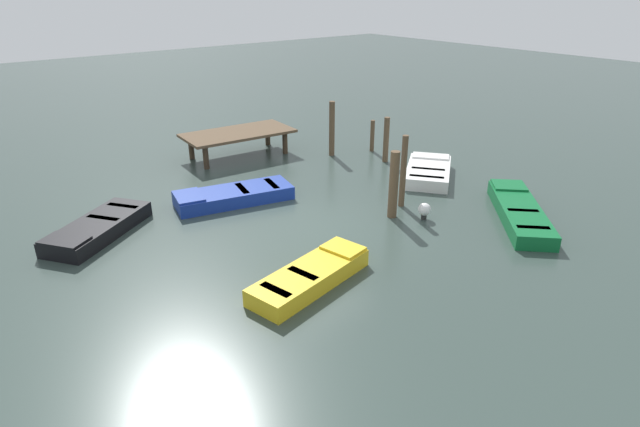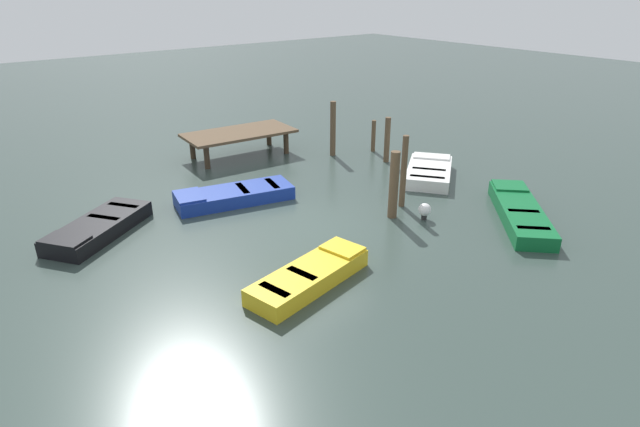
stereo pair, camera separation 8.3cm
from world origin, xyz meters
name	(u,v)px [view 2 (the right image)]	position (x,y,z in m)	size (l,w,h in m)	color
ground_plane	(320,225)	(0.00, 0.00, 0.00)	(80.00, 80.00, 0.00)	#33423D
dock_segment	(239,135)	(1.44, 6.79, 0.83)	(4.23, 2.31, 0.95)	brown
rowboat_white	(429,172)	(5.26, 0.67, 0.22)	(3.11, 2.84, 0.46)	silver
rowboat_green	(520,212)	(4.69, -3.17, 0.22)	(3.56, 3.55, 0.46)	#0F602D
rowboat_yellow	(310,276)	(-2.07, -2.27, 0.22)	(3.23, 1.63, 0.46)	gold
rowboat_blue	(234,195)	(-1.04, 2.94, 0.22)	(3.69, 1.99, 0.46)	navy
rowboat_black	(98,227)	(-4.98, 3.17, 0.22)	(3.24, 2.77, 0.46)	black
mooring_piling_center	(394,185)	(1.96, -0.84, 0.97)	(0.26, 0.26, 1.94)	brown
mooring_piling_far_right	(373,136)	(5.87, 4.07, 0.62)	(0.16, 0.16, 1.24)	brown
mooring_piling_near_right	(333,129)	(4.29, 4.66, 1.04)	(0.22, 0.22, 2.08)	brown
mooring_piling_near_left	(404,172)	(2.75, -0.45, 1.08)	(0.18, 0.18, 2.17)	brown
mooring_piling_far_left	(387,140)	(5.35, 2.81, 0.84)	(0.20, 0.20, 1.67)	brown
marker_buoy	(425,210)	(2.55, -1.52, 0.29)	(0.36, 0.36, 0.48)	#262626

